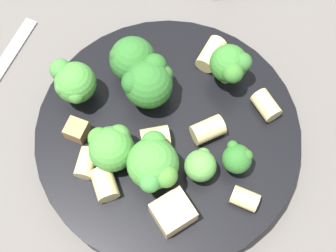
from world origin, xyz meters
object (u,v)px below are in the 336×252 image
Objects in this scene: broccoli_floret_3 at (111,147)px; chicken_chunk_1 at (173,213)px; rigatoni_4 at (208,130)px; broccoli_floret_0 at (237,158)px; rigatoni_0 at (105,184)px; pasta_bowl at (168,136)px; broccoli_floret_6 at (73,82)px; broccoli_floret_7 at (154,163)px; rigatoni_1 at (241,202)px; rigatoni_2 at (266,105)px; rigatoni_3 at (86,163)px; broccoli_floret_1 at (201,165)px; rigatoni_6 at (211,54)px; broccoli_floret_5 at (231,64)px; broccoli_floret_2 at (132,59)px; chicken_chunk_0 at (77,130)px; broccoli_floret_4 at (148,82)px; rigatoni_5 at (157,140)px.

broccoli_floret_3 is 0.07m from chicken_chunk_1.
broccoli_floret_3 is 0.08m from rigatoni_4.
broccoli_floret_0 is 0.10m from rigatoni_0.
broccoli_floret_0 is at bearing 54.98° from rigatoni_0.
pasta_bowl is 5.26× the size of broccoli_floret_6.
broccoli_floret_7 is 0.06m from rigatoni_4.
rigatoni_1 is 0.85× the size of rigatoni_2.
pasta_bowl is 4.97× the size of broccoli_floret_7.
rigatoni_3 is at bearing -149.27° from rigatoni_1.
broccoli_floret_3 is at bearing -145.67° from broccoli_floret_1.
rigatoni_2 is 0.07m from rigatoni_6.
broccoli_floret_5 and broccoli_floret_6 have the same top height.
broccoli_floret_2 is at bearing 113.55° from rigatoni_3.
rigatoni_4 reaches higher than rigatoni_1.
rigatoni_4 is 1.58× the size of chicken_chunk_0.
chicken_chunk_0 is (-0.05, 0.01, -0.00)m from rigatoni_0.
rigatoni_0 is 1.05× the size of rigatoni_3.
broccoli_floret_1 is at bearing -62.18° from broccoli_floret_5.
broccoli_floret_0 is 0.03m from broccoli_floret_1.
broccoli_floret_6 is at bearing -139.05° from rigatoni_2.
broccoli_floret_6 is 1.84× the size of rigatoni_3.
chicken_chunk_1 is (0.05, 0.02, 0.00)m from rigatoni_0.
broccoli_floret_5 is (-0.06, 0.05, 0.01)m from broccoli_floret_0.
broccoli_floret_1 reaches higher than rigatoni_4.
rigatoni_5 is at bearing -34.78° from broccoli_floret_4.
rigatoni_2 is (-0.02, 0.06, -0.01)m from broccoli_floret_0.
broccoli_floret_5 is 0.09m from rigatoni_5.
rigatoni_2 is 0.12m from chicken_chunk_1.
rigatoni_6 is at bearing 105.41° from rigatoni_5.
rigatoni_0 is at bearing -90.91° from broccoli_floret_5.
broccoli_floret_7 is 1.85× the size of rigatoni_0.
rigatoni_0 is at bearing -81.22° from rigatoni_6.
broccoli_floret_5 is at bearing 137.71° from rigatoni_1.
broccoli_floret_0 is 0.06m from rigatoni_2.
broccoli_floret_4 is at bearing 96.82° from rigatoni_3.
broccoli_floret_7 is (-0.02, -0.03, 0.01)m from broccoli_floret_1.
broccoli_floret_7 is (-0.04, -0.05, 0.01)m from broccoli_floret_0.
broccoli_floret_3 is (-0.06, -0.04, 0.00)m from broccoli_floret_1.
broccoli_floret_6 is at bearing -168.20° from broccoli_floret_1.
rigatoni_6 is at bearing 89.59° from rigatoni_3.
broccoli_floret_3 reaches higher than rigatoni_6.
broccoli_floret_0 is at bearing -0.47° from broccoli_floret_2.
rigatoni_4 is at bearing 57.56° from rigatoni_5.
rigatoni_1 is 0.08m from rigatoni_5.
pasta_bowl is 0.07m from rigatoni_3.
rigatoni_4 is (0.04, 0.07, -0.01)m from broccoli_floret_3.
chicken_chunk_1 reaches higher than rigatoni_1.
rigatoni_1 is at bearing 37.72° from rigatoni_0.
broccoli_floret_7 is 0.03m from rigatoni_5.
rigatoni_5 is (-0.04, -0.09, 0.00)m from rigatoni_2.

